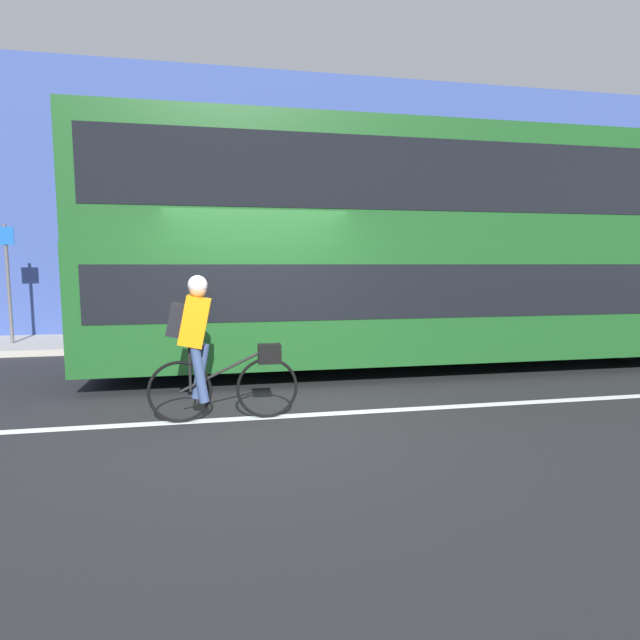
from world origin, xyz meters
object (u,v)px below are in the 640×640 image
at_px(cyclist_on_bike, 207,344).
at_px(trash_bin, 203,317).
at_px(street_sign_post, 8,277).
at_px(bus, 446,243).

distance_m(cyclist_on_bike, trash_bin, 5.65).
distance_m(cyclist_on_bike, street_sign_post, 7.03).
distance_m(bus, street_sign_post, 8.72).
distance_m(trash_bin, street_sign_post, 3.97).
bearing_deg(street_sign_post, bus, -21.69).
bearing_deg(trash_bin, bus, -37.44).
bearing_deg(cyclist_on_bike, bus, 31.69).
xyz_separation_m(bus, street_sign_post, (-8.08, 3.21, -0.62)).
bearing_deg(street_sign_post, trash_bin, 0.09).
distance_m(bus, trash_bin, 5.51).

